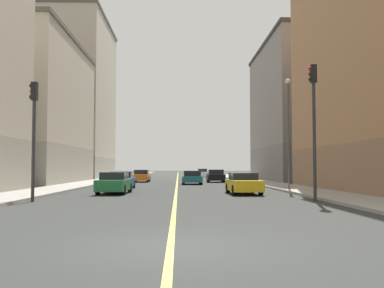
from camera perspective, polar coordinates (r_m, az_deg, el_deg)
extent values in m
plane|color=#2E312F|center=(9.71, -2.75, -12.94)|extent=(400.00, 400.00, 0.00)
cube|color=#9E9B93|center=(59.23, 6.83, -4.49)|extent=(3.26, 168.00, 0.15)
cube|color=#9E9B93|center=(59.28, -10.57, -4.46)|extent=(3.26, 168.00, 0.15)
cube|color=#E5D14C|center=(58.58, -1.87, -4.59)|extent=(0.16, 154.00, 0.01)
cube|color=slate|center=(56.93, 14.93, -2.47)|extent=(11.77, 20.29, 4.13)
cube|color=gray|center=(57.57, 14.82, 5.73)|extent=(11.77, 20.29, 12.31)
cube|color=#3B3937|center=(58.86, 14.73, 11.86)|extent=(12.07, 20.59, 0.40)
cube|color=#9D9688|center=(49.58, -21.31, -2.50)|extent=(11.77, 19.96, 3.80)
cube|color=#BCB29E|center=(50.14, -21.15, 5.81)|extent=(11.77, 19.96, 10.71)
cube|color=#545047|center=(51.26, -21.03, 11.96)|extent=(12.07, 20.26, 0.40)
cube|color=#9D9688|center=(69.07, -15.64, -2.97)|extent=(11.77, 18.41, 3.07)
cube|color=#BCB29E|center=(70.02, -15.51, 6.57)|extent=(11.77, 18.41, 20.13)
cube|color=#545047|center=(72.41, -15.40, 14.61)|extent=(12.07, 18.71, 0.40)
cylinder|color=#2D2D2D|center=(23.06, 15.29, 0.30)|extent=(0.16, 0.16, 5.91)
cube|color=black|center=(23.49, 15.17, 8.62)|extent=(0.28, 0.32, 0.90)
sphere|color=red|center=(23.50, 14.79, 9.28)|extent=(0.20, 0.20, 0.20)
sphere|color=#352204|center=(23.45, 14.79, 8.61)|extent=(0.20, 0.20, 0.20)
sphere|color=black|center=(23.39, 14.80, 7.94)|extent=(0.20, 0.20, 0.20)
cylinder|color=#2D2D2D|center=(23.14, -19.51, -0.82)|extent=(0.16, 0.16, 4.95)
cube|color=black|center=(23.42, -19.39, 6.35)|extent=(0.28, 0.32, 0.90)
sphere|color=#320404|center=(23.52, -19.75, 6.99)|extent=(0.20, 0.20, 0.20)
sphere|color=orange|center=(23.47, -19.76, 6.31)|extent=(0.20, 0.20, 0.20)
sphere|color=black|center=(23.43, -19.78, 5.64)|extent=(0.20, 0.20, 0.20)
cylinder|color=#4C4C51|center=(32.29, 12.17, 1.01)|extent=(0.14, 0.14, 7.46)
sphere|color=#EAEACC|center=(32.79, 12.09, 7.79)|extent=(0.36, 0.36, 0.36)
cube|color=white|center=(76.66, 1.34, -3.79)|extent=(1.84, 4.21, 0.69)
cube|color=black|center=(76.78, 1.34, -3.35)|extent=(1.57, 2.06, 0.49)
cylinder|color=black|center=(77.94, 0.74, -3.96)|extent=(0.24, 0.65, 0.64)
cylinder|color=black|center=(77.98, 1.89, -3.96)|extent=(0.24, 0.65, 0.64)
cylinder|color=black|center=(75.36, 0.77, -3.99)|extent=(0.24, 0.65, 0.64)
cylinder|color=black|center=(75.40, 1.95, -3.99)|extent=(0.24, 0.65, 0.64)
cube|color=orange|center=(51.27, -6.43, -4.20)|extent=(1.74, 4.51, 0.66)
cube|color=black|center=(51.31, -6.42, -3.56)|extent=(1.52, 2.27, 0.50)
cylinder|color=black|center=(52.73, -7.13, -4.41)|extent=(0.23, 0.64, 0.64)
cylinder|color=black|center=(52.60, -5.45, -4.43)|extent=(0.23, 0.64, 0.64)
cylinder|color=black|center=(49.96, -7.46, -4.49)|extent=(0.23, 0.64, 0.64)
cylinder|color=black|center=(49.82, -5.69, -4.51)|extent=(0.23, 0.64, 0.64)
cube|color=#1E6B38|center=(28.95, -9.81, -5.13)|extent=(1.87, 4.37, 0.68)
cube|color=black|center=(28.84, -9.83, -4.00)|extent=(1.58, 2.02, 0.46)
cylinder|color=black|center=(30.42, -10.83, -5.47)|extent=(0.24, 0.65, 0.64)
cylinder|color=black|center=(30.16, -7.90, -5.52)|extent=(0.24, 0.65, 0.64)
cylinder|color=black|center=(27.80, -11.89, -5.70)|extent=(0.24, 0.65, 0.64)
cylinder|color=black|center=(27.52, -8.68, -5.76)|extent=(0.24, 0.65, 0.64)
cube|color=black|center=(50.46, 3.03, -4.22)|extent=(1.89, 3.94, 0.69)
cube|color=black|center=(50.42, 3.04, -3.55)|extent=(1.65, 1.90, 0.50)
cylinder|color=black|center=(51.63, 1.99, -4.47)|extent=(0.22, 0.64, 0.64)
cylinder|color=black|center=(51.75, 3.88, -4.46)|extent=(0.22, 0.64, 0.64)
cylinder|color=black|center=(49.20, 2.15, -4.54)|extent=(0.22, 0.64, 0.64)
cylinder|color=black|center=(49.33, 4.13, -4.53)|extent=(0.22, 0.64, 0.64)
cube|color=#196670|center=(44.38, 0.00, -4.46)|extent=(1.88, 4.39, 0.59)
cube|color=black|center=(44.28, 0.01, -3.75)|extent=(1.64, 2.15, 0.52)
cylinder|color=black|center=(45.72, -1.12, -4.66)|extent=(0.22, 0.64, 0.64)
cylinder|color=black|center=(45.78, 1.01, -4.66)|extent=(0.22, 0.64, 0.64)
cylinder|color=black|center=(43.01, -1.07, -4.77)|extent=(0.22, 0.64, 0.64)
cylinder|color=black|center=(43.07, 1.20, -4.77)|extent=(0.22, 0.64, 0.64)
cube|color=#23389E|center=(35.12, -8.93, -4.77)|extent=(1.82, 4.17, 0.66)
cube|color=black|center=(35.08, -8.93, -3.86)|extent=(1.58, 1.92, 0.45)
cylinder|color=black|center=(36.51, -9.96, -5.05)|extent=(0.23, 0.64, 0.64)
cylinder|color=black|center=(36.33, -7.43, -5.08)|extent=(0.23, 0.64, 0.64)
cylinder|color=black|center=(33.96, -10.53, -5.21)|extent=(0.23, 0.64, 0.64)
cylinder|color=black|center=(33.77, -7.82, -5.24)|extent=(0.23, 0.64, 0.64)
cube|color=gold|center=(28.24, 6.57, -5.23)|extent=(1.89, 4.21, 0.67)
cube|color=black|center=(28.40, 6.50, -4.11)|extent=(1.61, 2.09, 0.44)
cylinder|color=black|center=(29.39, 4.59, -5.61)|extent=(0.24, 0.65, 0.64)
cylinder|color=black|center=(29.66, 7.66, -5.56)|extent=(0.24, 0.65, 0.64)
cylinder|color=black|center=(26.85, 5.38, -5.85)|extent=(0.24, 0.65, 0.64)
cylinder|color=black|center=(27.14, 8.72, -5.80)|extent=(0.24, 0.65, 0.64)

